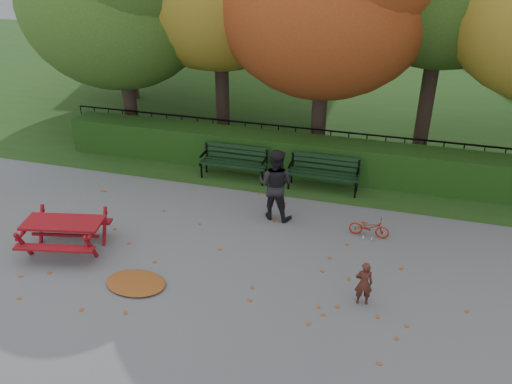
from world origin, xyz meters
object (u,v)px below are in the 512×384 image
(bench_left, at_px, (235,160))
(bench_right, at_px, (324,170))
(child, at_px, (364,283))
(bicycle, at_px, (369,227))
(picnic_table, at_px, (64,228))
(adult, at_px, (275,185))

(bench_left, distance_m, bench_right, 2.40)
(bench_left, xyz_separation_m, child, (3.81, -4.26, -0.09))
(bench_right, distance_m, bicycle, 2.40)
(bench_right, distance_m, child, 4.49)
(bicycle, bearing_deg, picnic_table, 112.64)
(bench_left, relative_size, child, 2.07)
(bench_right, bearing_deg, adult, -115.54)
(picnic_table, relative_size, adult, 1.08)
(bench_left, distance_m, child, 5.72)
(adult, bearing_deg, bicycle, -179.28)
(bench_left, distance_m, picnic_table, 4.83)
(bench_left, relative_size, adult, 1.07)
(adult, distance_m, bicycle, 2.27)
(bench_right, xyz_separation_m, child, (1.41, -4.26, -0.09))
(bench_left, bearing_deg, bench_right, 0.00)
(bicycle, bearing_deg, adult, 85.75)
(bench_right, height_order, adult, adult)
(bench_left, bearing_deg, bicycle, -27.86)
(picnic_table, bearing_deg, child, -12.23)
(picnic_table, distance_m, adult, 4.59)
(adult, bearing_deg, picnic_table, 40.04)
(bicycle, bearing_deg, bench_left, 63.81)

